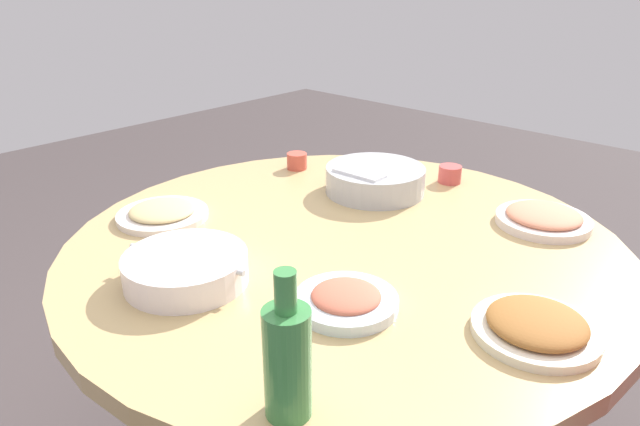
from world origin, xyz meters
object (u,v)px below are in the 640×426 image
(dish_noodles, at_px, (163,213))
(soup_bowl, at_px, (186,269))
(dish_shrimp, at_px, (544,218))
(tea_cup_near, at_px, (450,174))
(rice_bowl, at_px, (375,179))
(dish_stirfry, at_px, (536,326))
(green_bottle, at_px, (287,359))
(round_dining_table, at_px, (344,273))
(tea_cup_far, at_px, (297,161))
(dish_tofu_braise, at_px, (346,300))

(dish_noodles, bearing_deg, soup_bowl, 154.86)
(dish_shrimp, bearing_deg, tea_cup_near, -17.97)
(rice_bowl, height_order, dish_stirfry, rice_bowl)
(rice_bowl, relative_size, dish_shrimp, 1.22)
(dish_shrimp, bearing_deg, rice_bowl, 13.54)
(dish_shrimp, height_order, green_bottle, green_bottle)
(soup_bowl, height_order, dish_stirfry, soup_bowl)
(round_dining_table, bearing_deg, tea_cup_far, -32.96)
(green_bottle, bearing_deg, dish_shrimp, -90.08)
(dish_stirfry, bearing_deg, tea_cup_near, -47.92)
(dish_shrimp, bearing_deg, dish_stirfry, 111.57)
(tea_cup_far, bearing_deg, rice_bowl, -179.09)
(dish_stirfry, height_order, tea_cup_near, tea_cup_near)
(round_dining_table, height_order, dish_noodles, dish_noodles)
(round_dining_table, relative_size, dish_shrimp, 5.69)
(dish_stirfry, bearing_deg, dish_shrimp, -68.43)
(tea_cup_near, bearing_deg, round_dining_table, 92.45)
(soup_bowl, distance_m, green_bottle, 0.45)
(dish_shrimp, xyz_separation_m, tea_cup_near, (0.34, -0.11, 0.01))
(rice_bowl, bearing_deg, soup_bowl, 92.22)
(dish_noodles, xyz_separation_m, tea_cup_near, (-0.41, -0.75, 0.01))
(soup_bowl, bearing_deg, dish_tofu_braise, -153.83)
(soup_bowl, relative_size, dish_tofu_braise, 1.35)
(tea_cup_near, distance_m, tea_cup_far, 0.49)
(dish_stirfry, xyz_separation_m, tea_cup_far, (0.96, -0.36, 0.01))
(dish_tofu_braise, bearing_deg, dish_shrimp, -100.90)
(round_dining_table, height_order, dish_shrimp, dish_shrimp)
(green_bottle, height_order, tea_cup_near, green_bottle)
(round_dining_table, xyz_separation_m, dish_tofu_braise, (-0.20, 0.23, 0.11))
(round_dining_table, xyz_separation_m, tea_cup_near, (0.02, -0.52, 0.12))
(rice_bowl, bearing_deg, tea_cup_near, -118.13)
(rice_bowl, xyz_separation_m, soup_bowl, (-0.03, 0.68, -0.01))
(dish_noodles, bearing_deg, round_dining_table, -152.44)
(round_dining_table, xyz_separation_m, soup_bowl, (0.11, 0.38, 0.12))
(green_bottle, relative_size, tea_cup_far, 3.68)
(rice_bowl, height_order, tea_cup_far, rice_bowl)
(dish_tofu_braise, bearing_deg, dish_noodles, 0.13)
(rice_bowl, height_order, dish_noodles, rice_bowl)
(dish_stirfry, relative_size, green_bottle, 0.95)
(round_dining_table, bearing_deg, dish_shrimp, -127.73)
(round_dining_table, distance_m, dish_noodles, 0.50)
(dish_tofu_braise, relative_size, tea_cup_near, 2.96)
(rice_bowl, distance_m, tea_cup_far, 0.32)
(soup_bowl, distance_m, dish_noodles, 0.36)
(rice_bowl, relative_size, soup_bowl, 1.04)
(rice_bowl, xyz_separation_m, tea_cup_near, (-0.12, -0.22, -0.01))
(dish_stirfry, height_order, green_bottle, green_bottle)
(rice_bowl, relative_size, green_bottle, 1.20)
(dish_stirfry, bearing_deg, green_bottle, 66.68)
(rice_bowl, xyz_separation_m, green_bottle, (-0.46, 0.80, 0.06))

